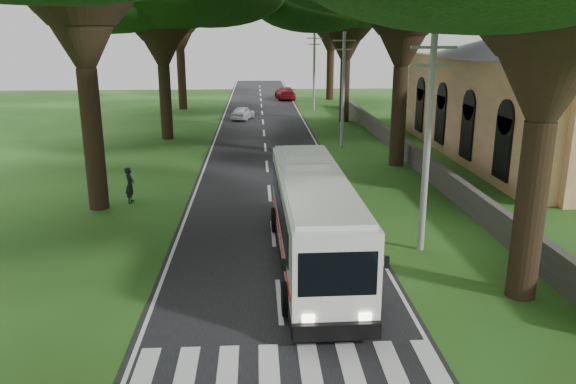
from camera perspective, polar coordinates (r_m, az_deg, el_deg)
name	(u,v)px	position (r m, az deg, el deg)	size (l,w,h in m)	color
ground	(282,336)	(15.63, -0.57, -14.38)	(140.00, 140.00, 0.00)	#294F16
road	(266,150)	(39.29, -2.30, 4.27)	(8.00, 120.00, 0.04)	black
crosswalk	(286,379)	(13.94, -0.16, -18.51)	(8.00, 3.00, 0.01)	silver
property_wall	(397,143)	(39.38, 10.98, 4.89)	(0.35, 50.00, 1.20)	#383533
church	(548,82)	(39.73, 24.89, 10.11)	(14.00, 24.00, 11.60)	tan
pole_near	(428,140)	(20.76, 13.99, 5.13)	(1.60, 0.24, 8.00)	gray
pole_mid	(343,88)	(40.14, 5.62, 10.47)	(1.60, 0.24, 8.00)	gray
pole_far	(314,70)	(59.92, 2.67, 12.26)	(1.60, 0.24, 8.00)	gray
tree_r_far	(332,2)	(70.19, 4.45, 18.73)	(13.62, 13.62, 14.55)	black
coach_bus	(313,217)	(19.46, 2.54, -2.51)	(2.71, 11.04, 3.25)	white
distant_car_a	(243,113)	(53.55, -4.61, 8.02)	(1.49, 3.69, 1.26)	silver
distant_car_c	(285,93)	(70.25, -0.29, 10.02)	(2.13, 5.23, 1.52)	maroon
pedestrian	(130,185)	(27.92, -15.76, 0.69)	(0.63, 0.41, 1.73)	black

